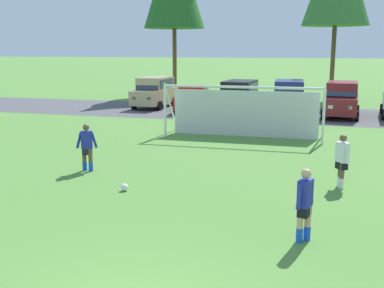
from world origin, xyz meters
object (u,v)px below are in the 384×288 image
parked_car_slot_left (193,99)px  soccer_ball (125,187)px  soccer_goal (244,110)px  player_striker_near (305,205)px  player_defender_far (87,148)px  parked_car_slot_far_left (155,92)px  parked_car_slot_center_left (239,97)px  parked_car_slot_center (289,97)px  parked_car_slot_center_right (342,99)px  player_winger_left (342,161)px

parked_car_slot_left → soccer_ball: bearing=-80.9°
soccer_goal → player_striker_near: bearing=-74.3°
soccer_ball → player_defender_far: size_ratio=0.13×
parked_car_slot_far_left → parked_car_slot_center_left: size_ratio=0.99×
parked_car_slot_center → parked_car_slot_center_right: 3.27m
parked_car_slot_far_left → parked_car_slot_center: same height
parked_car_slot_far_left → parked_car_slot_center_right: same height
soccer_goal → parked_car_slot_center_right: (4.68, 8.33, -0.18)m
soccer_goal → player_defender_far: (-4.10, -7.77, -0.47)m
soccer_goal → player_winger_left: soccer_goal is taller
parked_car_slot_center_right → soccer_ball: bearing=-110.2°
soccer_ball → parked_car_slot_left: parked_car_slot_left is taller
player_striker_near → parked_car_slot_center_left: parked_car_slot_center_left is taller
parked_car_slot_left → parked_car_slot_center_left: (3.20, -0.64, 0.24)m
player_defender_far → player_winger_left: same height
parked_car_slot_center_right → player_striker_near: bearing=-93.7°
soccer_goal → player_winger_left: size_ratio=4.54×
soccer_ball → parked_car_slot_center_left: 17.28m
player_striker_near → parked_car_slot_far_left: bearing=117.7°
soccer_goal → player_winger_left: (4.26, -7.48, -0.47)m
soccer_goal → parked_car_slot_center_right: bearing=60.7°
parked_car_slot_far_left → parked_car_slot_left: (3.29, -1.50, -0.24)m
player_striker_near → parked_car_slot_far_left: 24.59m
soccer_ball → player_defender_far: 2.93m
soccer_ball → soccer_goal: size_ratio=0.03×
player_winger_left → soccer_goal: bearing=119.7°
parked_car_slot_left → parked_car_slot_center: 6.25m
parked_car_slot_left → parked_car_slot_center: bearing=4.7°
soccer_ball → parked_car_slot_far_left: 20.36m
player_winger_left → parked_car_slot_left: size_ratio=0.38×
player_striker_near → soccer_goal: bearing=105.7°
parked_car_slot_left → parked_car_slot_far_left: bearing=155.6°
parked_car_slot_center_left → parked_car_slot_center_right: (6.26, 0.67, 0.00)m
soccer_ball → player_winger_left: player_winger_left is taller
soccer_ball → player_defender_far: bearing=140.1°
soccer_ball → player_winger_left: (6.18, 2.11, 0.71)m
player_defender_far → player_winger_left: size_ratio=1.00×
soccer_ball → parked_car_slot_center: parked_car_slot_center is taller
player_winger_left → parked_car_slot_center_right: parked_car_slot_center_right is taller
parked_car_slot_far_left → player_striker_near: bearing=-62.3°
soccer_goal → parked_car_slot_center: (1.44, 8.81, -0.18)m
parked_car_slot_far_left → parked_car_slot_center_right: bearing=-6.6°
parked_car_slot_far_left → parked_car_slot_center: bearing=-5.9°
player_defender_far → parked_car_slot_far_left: parked_car_slot_far_left is taller
player_winger_left → parked_car_slot_left: (-9.05, 15.77, 0.05)m
soccer_ball → parked_car_slot_center_right: size_ratio=0.05×
parked_car_slot_far_left → player_winger_left: bearing=-54.4°
soccer_ball → parked_car_slot_left: 18.13m
parked_car_slot_far_left → parked_car_slot_center: size_ratio=0.99×
player_striker_near → parked_car_slot_center_right: size_ratio=0.35×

